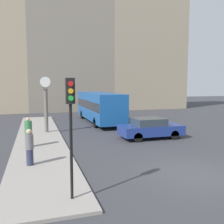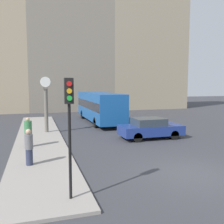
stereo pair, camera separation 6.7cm
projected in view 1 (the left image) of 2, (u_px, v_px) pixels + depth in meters
The scene contains 9 objects.
ground_plane at pixel (192, 174), 10.10m from camera, with size 120.00×120.00×0.00m, color #38383D.
sidewalk_corner at pixel (39, 138), 16.84m from camera, with size 2.94×21.80×0.11m, color gray.
building_row at pixel (81, 55), 35.21m from camera, with size 32.59×5.00×16.61m.
sedan_car at pixel (150, 128), 16.79m from camera, with size 4.21×1.86×1.38m.
bus_distant at pixel (99, 106), 24.06m from camera, with size 2.41×9.93×2.84m.
traffic_light_near at pixel (71, 113), 7.38m from camera, with size 0.26×0.24×3.68m.
street_clock at pixel (46, 104), 18.32m from camera, with size 0.82×0.35×4.11m.
pedestrian_grey_jacket at pixel (30, 147), 10.78m from camera, with size 0.35×0.35×1.59m.
pedestrian_green_hoodie at pixel (28, 133), 13.95m from camera, with size 0.41×0.41×1.68m.
Camera 1 is at (-6.01, -8.37, 3.58)m, focal length 40.00 mm.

